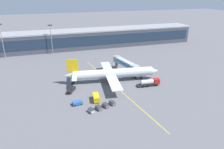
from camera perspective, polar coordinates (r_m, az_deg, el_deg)
ground_plane at (r=98.49m, az=0.23°, el=-3.61°), size 700.00×700.00×0.00m
apron_lead_in_line at (r=100.67m, az=0.75°, el=-3.02°), size 10.13×79.43×0.01m
terminal_building at (r=170.71m, az=-3.49°, el=9.82°), size 155.45×18.78×13.74m
main_airliner at (r=103.85m, az=0.19°, el=0.33°), size 47.33×37.71×12.37m
jet_bridge at (r=115.68m, az=3.41°, el=3.09°), size 7.61×21.75×6.92m
fuel_tanker at (r=101.50m, az=10.09°, el=-2.08°), size 10.94×3.22×3.25m
belt_loader at (r=96.32m, az=-10.87°, el=-3.99°), size 4.69×6.61×3.49m
lavatory_truck at (r=87.47m, az=-4.32°, el=-6.10°), size 3.06×6.06×2.50m
pushback_tug at (r=85.58m, az=-9.33°, el=-7.46°), size 4.03×2.70×1.40m
baggage_cart_0 at (r=79.94m, az=-5.58°, el=-9.58°), size 2.29×3.00×1.48m
baggage_cart_1 at (r=81.34m, az=-3.62°, el=-8.91°), size 2.29×3.00×1.48m
baggage_cart_2 at (r=82.84m, az=-1.74°, el=-8.26°), size 2.29×3.00×1.48m
baggage_cart_3 at (r=84.44m, az=0.07°, el=-7.62°), size 2.29×3.00×1.48m
apron_light_mast_0 at (r=154.67m, az=-27.43°, el=8.57°), size 2.80×0.50×22.50m
apron_light_mast_1 at (r=152.83m, az=-15.97°, el=9.64°), size 2.80×0.50×20.53m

